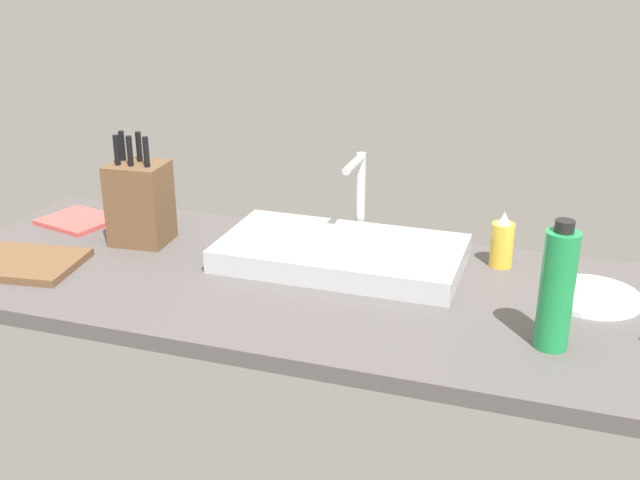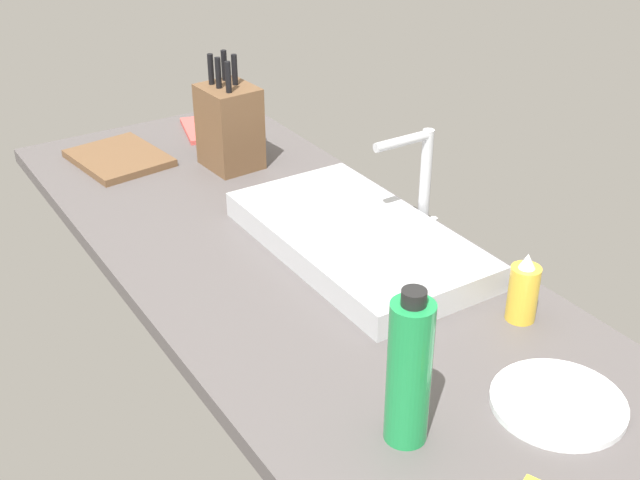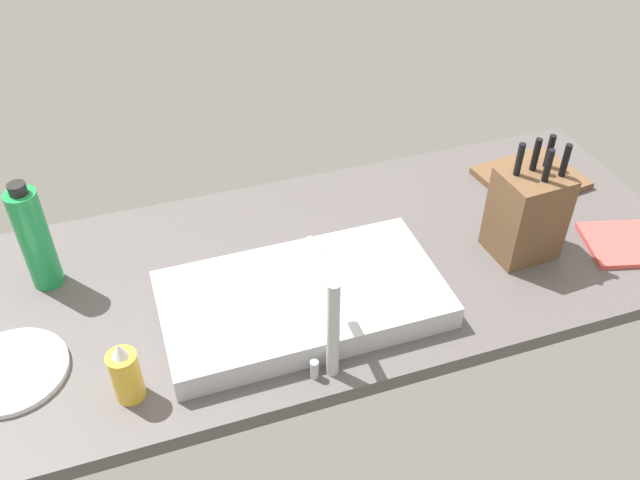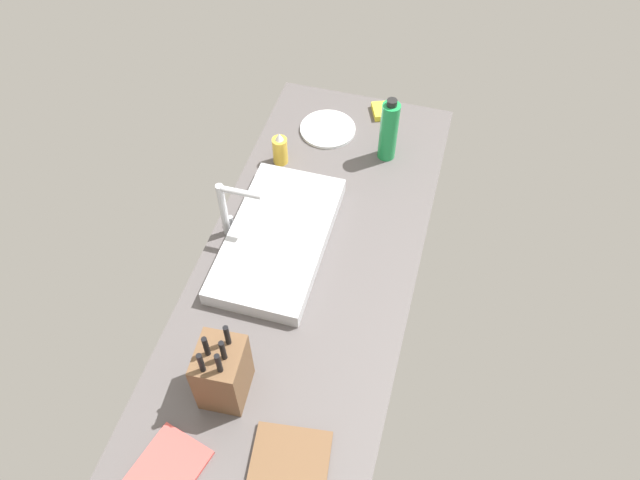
% 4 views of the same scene
% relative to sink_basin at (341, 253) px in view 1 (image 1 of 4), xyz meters
% --- Properties ---
extents(countertop_slab, '(1.71, 0.68, 0.04)m').
position_rel_sink_basin_xyz_m(countertop_slab, '(-0.06, -0.11, -0.04)').
color(countertop_slab, '#514C4C').
rests_on(countertop_slab, ground).
extents(sink_basin, '(0.56, 0.30, 0.05)m').
position_rel_sink_basin_xyz_m(sink_basin, '(0.00, 0.00, 0.00)').
color(sink_basin, '#B7BABF').
rests_on(sink_basin, countertop_slab).
extents(faucet, '(0.05, 0.14, 0.22)m').
position_rel_sink_basin_xyz_m(faucet, '(-0.00, 0.16, 0.11)').
color(faucet, '#B7BABF').
rests_on(faucet, countertop_slab).
extents(knife_block, '(0.14, 0.13, 0.28)m').
position_rel_sink_basin_xyz_m(knife_block, '(-0.52, -0.02, 0.08)').
color(knife_block, brown).
rests_on(knife_block, countertop_slab).
extents(cutting_board, '(0.26, 0.23, 0.02)m').
position_rel_sink_basin_xyz_m(cutting_board, '(-0.69, -0.25, -0.02)').
color(cutting_board, brown).
rests_on(cutting_board, countertop_slab).
extents(soap_bottle, '(0.05, 0.05, 0.13)m').
position_rel_sink_basin_xyz_m(soap_bottle, '(0.36, 0.11, 0.03)').
color(soap_bottle, gold).
rests_on(soap_bottle, countertop_slab).
extents(water_bottle, '(0.06, 0.06, 0.25)m').
position_rel_sink_basin_xyz_m(water_bottle, '(0.49, -0.25, 0.09)').
color(water_bottle, '#1E8E47').
rests_on(water_bottle, countertop_slab).
extents(dinner_plate, '(0.21, 0.21, 0.01)m').
position_rel_sink_basin_xyz_m(dinner_plate, '(0.56, -0.01, -0.02)').
color(dinner_plate, white).
rests_on(dinner_plate, countertop_slab).
extents(dish_towel, '(0.21, 0.20, 0.01)m').
position_rel_sink_basin_xyz_m(dish_towel, '(-0.76, 0.05, -0.02)').
color(dish_towel, '#CC4C47').
rests_on(dish_towel, countertop_slab).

